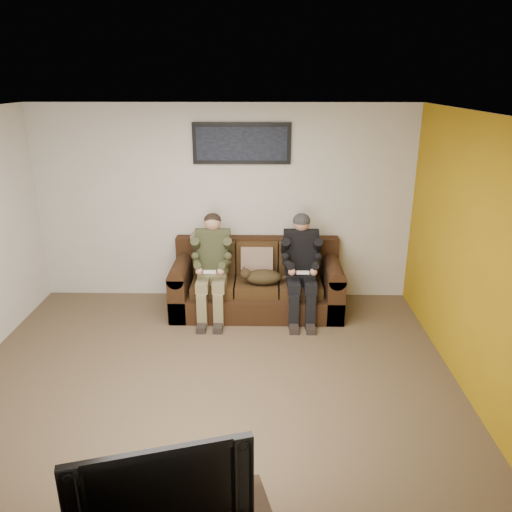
{
  "coord_description": "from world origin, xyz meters",
  "views": [
    {
      "loc": [
        0.54,
        -4.2,
        2.89
      ],
      "look_at": [
        0.44,
        1.2,
        0.95
      ],
      "focal_mm": 35.0,
      "sensor_mm": 36.0,
      "label": 1
    }
  ],
  "objects_px": {
    "person_left": "(212,261)",
    "cat": "(261,277)",
    "person_right": "(301,261)",
    "television": "(160,480)",
    "framed_poster": "(242,143)",
    "sofa": "(257,284)"
  },
  "relations": [
    {
      "from": "cat",
      "to": "person_left",
      "type": "bearing_deg",
      "value": 174.88
    },
    {
      "from": "framed_poster",
      "to": "person_right",
      "type": "bearing_deg",
      "value": -36.93
    },
    {
      "from": "television",
      "to": "sofa",
      "type": "bearing_deg",
      "value": 66.82
    },
    {
      "from": "person_left",
      "to": "framed_poster",
      "type": "relative_size",
      "value": 1.03
    },
    {
      "from": "framed_poster",
      "to": "sofa",
      "type": "bearing_deg",
      "value": -62.77
    },
    {
      "from": "sofa",
      "to": "framed_poster",
      "type": "xyz_separation_m",
      "value": [
        -0.2,
        0.39,
        1.77
      ]
    },
    {
      "from": "sofa",
      "to": "television",
      "type": "height_order",
      "value": "television"
    },
    {
      "from": "framed_poster",
      "to": "television",
      "type": "height_order",
      "value": "framed_poster"
    },
    {
      "from": "person_left",
      "to": "cat",
      "type": "height_order",
      "value": "person_left"
    },
    {
      "from": "sofa",
      "to": "framed_poster",
      "type": "bearing_deg",
      "value": 117.23
    },
    {
      "from": "person_right",
      "to": "person_left",
      "type": "bearing_deg",
      "value": -179.98
    },
    {
      "from": "person_left",
      "to": "cat",
      "type": "bearing_deg",
      "value": -5.12
    },
    {
      "from": "framed_poster",
      "to": "television",
      "type": "relative_size",
      "value": 1.19
    },
    {
      "from": "sofa",
      "to": "cat",
      "type": "height_order",
      "value": "sofa"
    },
    {
      "from": "person_left",
      "to": "sofa",
      "type": "bearing_deg",
      "value": 18.0
    },
    {
      "from": "person_left",
      "to": "person_right",
      "type": "bearing_deg",
      "value": 0.02
    },
    {
      "from": "sofa",
      "to": "framed_poster",
      "type": "height_order",
      "value": "framed_poster"
    },
    {
      "from": "sofa",
      "to": "person_left",
      "type": "height_order",
      "value": "person_left"
    },
    {
      "from": "cat",
      "to": "framed_poster",
      "type": "height_order",
      "value": "framed_poster"
    },
    {
      "from": "person_right",
      "to": "television",
      "type": "relative_size",
      "value": 1.24
    },
    {
      "from": "person_right",
      "to": "cat",
      "type": "bearing_deg",
      "value": -173.58
    },
    {
      "from": "person_left",
      "to": "cat",
      "type": "xyz_separation_m",
      "value": [
        0.62,
        -0.06,
        -0.19
      ]
    }
  ]
}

